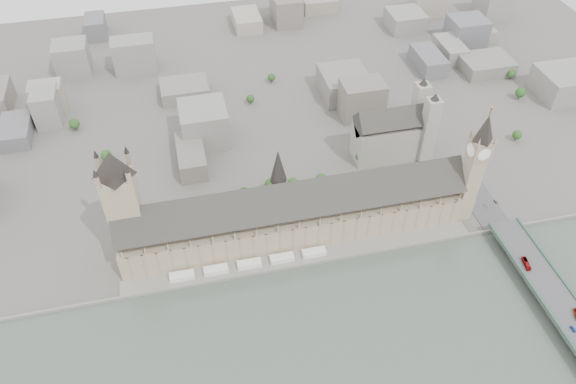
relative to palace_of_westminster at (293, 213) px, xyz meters
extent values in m
plane|color=#595651|center=(0.00, -19.70, -22.71)|extent=(900.00, 900.00, 0.00)
cube|color=gray|center=(0.00, -34.70, -21.21)|extent=(600.00, 1.50, 3.00)
cube|color=gray|center=(0.00, -27.20, -21.71)|extent=(270.00, 15.00, 2.00)
cube|color=white|center=(-90.00, -26.70, -18.71)|extent=(18.00, 7.00, 4.00)
cube|color=white|center=(-65.00, -26.70, -18.71)|extent=(18.00, 7.00, 4.00)
cube|color=white|center=(-40.00, -26.70, -18.71)|extent=(18.00, 7.00, 4.00)
cube|color=white|center=(-15.00, -26.70, -18.71)|extent=(18.00, 7.00, 4.00)
cube|color=white|center=(10.00, -26.70, -18.71)|extent=(18.00, 7.00, 4.00)
cube|color=gray|center=(0.00, 0.30, -10.21)|extent=(265.00, 40.00, 25.00)
cube|color=#312F2B|center=(0.00, 0.30, 12.37)|extent=(265.00, 40.73, 40.73)
cube|color=gray|center=(138.00, -11.70, 8.29)|extent=(12.00, 12.00, 62.00)
cube|color=gray|center=(138.00, -11.70, 47.29)|extent=(14.00, 14.00, 16.00)
cylinder|color=white|center=(145.20, -11.70, 47.29)|extent=(0.60, 10.00, 10.00)
cylinder|color=white|center=(130.80, -11.70, 47.29)|extent=(0.60, 10.00, 10.00)
cylinder|color=white|center=(138.00, -4.50, 47.29)|extent=(10.00, 0.60, 10.00)
cylinder|color=white|center=(138.00, -18.90, 47.29)|extent=(10.00, 0.60, 10.00)
cone|color=black|center=(138.00, -11.70, 66.29)|extent=(17.00, 17.00, 22.00)
cylinder|color=#C48B39|center=(138.00, -11.70, 80.29)|extent=(1.00, 1.00, 6.00)
sphere|color=#C48B39|center=(138.00, -11.70, 83.79)|extent=(2.00, 2.00, 2.00)
cone|color=gray|center=(144.50, -5.20, 59.29)|extent=(2.40, 2.40, 8.00)
cone|color=gray|center=(131.50, -5.20, 59.29)|extent=(2.40, 2.40, 8.00)
cone|color=gray|center=(144.50, -18.20, 59.29)|extent=(2.40, 2.40, 8.00)
cone|color=gray|center=(131.50, -18.20, 59.29)|extent=(2.40, 2.40, 8.00)
cube|color=gray|center=(-122.00, 6.30, 17.29)|extent=(23.00, 23.00, 80.00)
cone|color=black|center=(-122.00, 6.30, 67.29)|extent=(30.00, 30.00, 20.00)
cylinder|color=gray|center=(-10.00, 6.30, 20.29)|extent=(12.00, 12.00, 20.00)
cone|color=black|center=(-10.00, 6.30, 44.29)|extent=(13.00, 13.00, 28.00)
cube|color=#474749|center=(162.00, -107.20, -17.58)|extent=(25.00, 325.00, 10.25)
cube|color=gray|center=(105.00, 75.30, -5.71)|extent=(60.00, 28.00, 34.00)
cube|color=#312F2B|center=(105.00, 75.30, 16.29)|extent=(60.00, 28.28, 28.28)
cube|color=gray|center=(137.00, 87.30, 9.29)|extent=(12.00, 12.00, 64.00)
cube|color=gray|center=(137.00, 63.30, 9.29)|extent=(12.00, 12.00, 64.00)
imported|color=maroon|center=(155.97, -78.27, -10.78)|extent=(4.75, 12.33, 3.35)
imported|color=#173699|center=(157.33, -134.87, -11.65)|extent=(2.18, 4.86, 1.62)
imported|color=gray|center=(166.30, -14.12, -11.76)|extent=(3.02, 5.14, 1.40)
camera|label=1|loc=(-72.18, -293.74, 306.92)|focal=35.00mm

